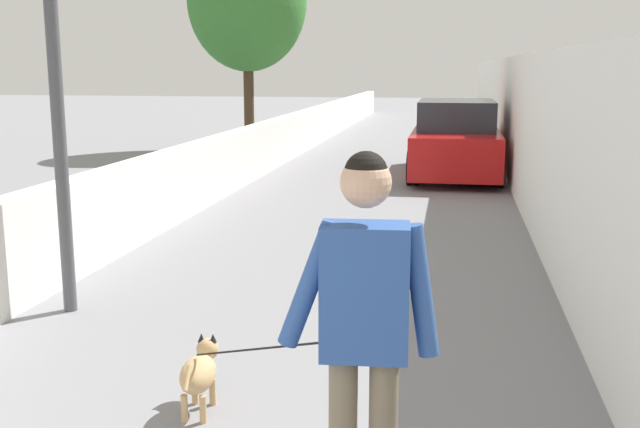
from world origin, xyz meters
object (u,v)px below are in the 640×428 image
object	(u,v)px
tree_left_mid	(247,0)
dog	(200,371)
car_near	(456,141)
person_skateboarder	(364,319)

from	to	relation	value
tree_left_mid	dog	bearing A→B (deg)	-165.92
tree_left_mid	dog	distance (m)	16.23
dog	car_near	xyz separation A→B (m)	(11.24, -1.62, 0.44)
person_skateboarder	dog	world-z (taller)	person_skateboarder
tree_left_mid	car_near	xyz separation A→B (m)	(-4.10, -5.47, -3.20)
dog	car_near	distance (m)	11.36
person_skateboarder	car_near	world-z (taller)	person_skateboarder
person_skateboarder	tree_left_mid	bearing A→B (deg)	16.93
tree_left_mid	dog	size ratio (longest dim) A/B	3.63
tree_left_mid	car_near	size ratio (longest dim) A/B	1.34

